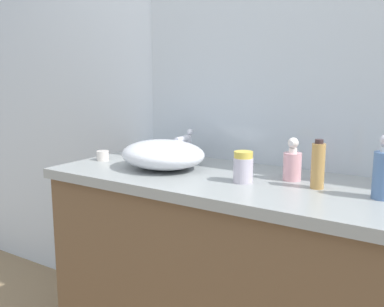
# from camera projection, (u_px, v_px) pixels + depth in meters

# --- Properties ---
(bathroom_wall_rear) EXTENTS (6.00, 0.06, 2.60)m
(bathroom_wall_rear) POSITION_uv_depth(u_px,v_px,m) (278.00, 69.00, 1.94)
(bathroom_wall_rear) COLOR silver
(bathroom_wall_rear) RESTS_ON ground
(vanity_counter) EXTENTS (1.44, 0.60, 0.88)m
(vanity_counter) POSITION_uv_depth(u_px,v_px,m) (225.00, 281.00, 1.85)
(vanity_counter) COLOR brown
(vanity_counter) RESTS_ON ground
(wall_mirror_panel) EXTENTS (1.19, 0.01, 1.06)m
(wall_mirror_panel) POSITION_uv_depth(u_px,v_px,m) (263.00, 42.00, 1.92)
(wall_mirror_panel) COLOR #B2BCC6
(wall_mirror_panel) RESTS_ON vanity_counter
(sink_basin) EXTENTS (0.37, 0.32, 0.12)m
(sink_basin) POSITION_uv_depth(u_px,v_px,m) (163.00, 154.00, 1.91)
(sink_basin) COLOR silver
(sink_basin) RESTS_ON vanity_counter
(faucet) EXTENTS (0.03, 0.12, 0.15)m
(faucet) POSITION_uv_depth(u_px,v_px,m) (186.00, 144.00, 2.05)
(faucet) COLOR silver
(faucet) RESTS_ON vanity_counter
(soap_dispenser) EXTENTS (0.07, 0.07, 0.16)m
(soap_dispenser) POSITION_uv_depth(u_px,v_px,m) (292.00, 163.00, 1.71)
(soap_dispenser) COLOR #E1A0AA
(soap_dispenser) RESTS_ON vanity_counter
(lotion_bottle) EXTENTS (0.07, 0.07, 0.12)m
(lotion_bottle) POSITION_uv_depth(u_px,v_px,m) (243.00, 167.00, 1.67)
(lotion_bottle) COLOR silver
(lotion_bottle) RESTS_ON vanity_counter
(perfume_bottle) EXTENTS (0.05, 0.05, 0.18)m
(perfume_bottle) POSITION_uv_depth(u_px,v_px,m) (318.00, 165.00, 1.58)
(perfume_bottle) COLOR #B68747
(perfume_bottle) RESTS_ON vanity_counter
(spray_can) EXTENTS (0.07, 0.07, 0.21)m
(spray_can) POSITION_uv_depth(u_px,v_px,m) (383.00, 172.00, 1.46)
(spray_can) COLOR #4C6C99
(spray_can) RESTS_ON vanity_counter
(candle_jar) EXTENTS (0.06, 0.06, 0.04)m
(candle_jar) POSITION_uv_depth(u_px,v_px,m) (103.00, 156.00, 2.09)
(candle_jar) COLOR silver
(candle_jar) RESTS_ON vanity_counter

